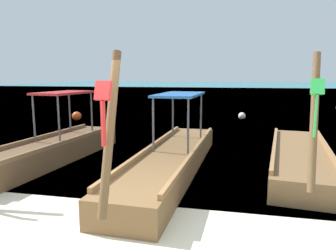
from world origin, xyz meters
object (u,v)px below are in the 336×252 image
at_px(longtail_boat_red_ribbon, 172,158).
at_px(longtail_boat_green_ribbon, 300,158).
at_px(longtail_boat_yellow_ribbon, 51,149).
at_px(mooring_buoy_far, 77,116).
at_px(mooring_buoy_near, 242,116).

xyz_separation_m(longtail_boat_red_ribbon, longtail_boat_green_ribbon, (3.08, 0.97, -0.06)).
bearing_deg(longtail_boat_yellow_ribbon, longtail_boat_green_ribbon, 7.51).
relative_size(longtail_boat_yellow_ribbon, longtail_boat_green_ribbon, 0.94).
bearing_deg(mooring_buoy_far, longtail_boat_red_ribbon, -48.93).
bearing_deg(mooring_buoy_far, longtail_boat_green_ribbon, -34.21).
height_order(longtail_boat_red_ribbon, mooring_buoy_near, longtail_boat_red_ribbon).
distance_m(longtail_boat_yellow_ribbon, mooring_buoy_near, 10.94).
xyz_separation_m(longtail_boat_yellow_ribbon, mooring_buoy_far, (-3.22, 7.39, -0.10)).
xyz_separation_m(longtail_boat_yellow_ribbon, mooring_buoy_near, (5.10, 9.68, -0.15)).
bearing_deg(mooring_buoy_near, longtail_boat_yellow_ribbon, -117.78).
bearing_deg(mooring_buoy_far, longtail_boat_yellow_ribbon, -66.47).
height_order(mooring_buoy_near, mooring_buoy_far, mooring_buoy_far).
bearing_deg(longtail_boat_red_ribbon, mooring_buoy_near, 79.77).
distance_m(longtail_boat_red_ribbon, longtail_boat_green_ribbon, 3.23).
distance_m(longtail_boat_green_ribbon, mooring_buoy_near, 8.93).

